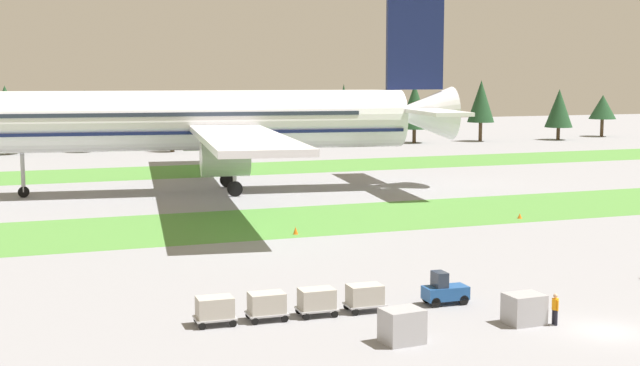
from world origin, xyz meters
TOP-DOWN VIEW (x-y plane):
  - ground_plane at (0.00, 0.00)m, footprint 400.00×400.00m
  - grass_strip_near at (0.00, 38.75)m, footprint 320.00×16.13m
  - grass_strip_far at (0.00, 83.00)m, footprint 320.00×16.13m
  - airliner at (-7.41, 60.67)m, footprint 57.73×71.57m
  - baggage_tug at (-5.39, 7.83)m, footprint 2.63×1.37m
  - cargo_dolly_lead at (-10.42, 7.97)m, footprint 2.24×1.56m
  - cargo_dolly_second at (-13.32, 8.05)m, footprint 2.24×1.56m
  - cargo_dolly_third at (-16.21, 8.12)m, footprint 2.24×1.56m
  - cargo_dolly_fourth at (-19.11, 8.20)m, footprint 2.24×1.56m
  - ground_crew_marshaller at (-1.82, 1.92)m, footprint 0.36×0.56m
  - uld_container_0 at (-10.95, 1.87)m, footprint 2.15×1.79m
  - uld_container_1 at (-3.23, 2.73)m, footprint 2.06×1.67m
  - taxiway_marker_0 at (-6.48, 32.32)m, footprint 0.44×0.44m
  - taxiway_marker_1 at (15.81, 32.83)m, footprint 0.44×0.44m
  - distant_tree_line at (2.58, 116.80)m, footprint 188.02×10.64m

SIDE VIEW (x-z plane):
  - ground_plane at x=0.00m, z-range 0.00..0.00m
  - grass_strip_near at x=0.00m, z-range 0.00..0.01m
  - grass_strip_far at x=0.00m, z-range 0.00..0.01m
  - taxiway_marker_1 at x=15.81m, z-range 0.00..0.49m
  - taxiway_marker_0 at x=-6.48m, z-range 0.00..0.64m
  - baggage_tug at x=-5.39m, z-range -0.17..1.80m
  - uld_container_1 at x=-3.23m, z-range 0.00..1.65m
  - uld_container_0 at x=-10.95m, z-range 0.00..1.75m
  - cargo_dolly_lead at x=-10.42m, z-range 0.14..1.69m
  - cargo_dolly_second at x=-13.32m, z-range 0.14..1.69m
  - cargo_dolly_third at x=-16.21m, z-range 0.14..1.69m
  - cargo_dolly_fourth at x=-19.11m, z-range 0.14..1.69m
  - ground_crew_marshaller at x=-1.82m, z-range 0.08..1.82m
  - distant_tree_line at x=2.58m, z-range 0.85..13.04m
  - airliner at x=-7.41m, z-range -3.25..19.72m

